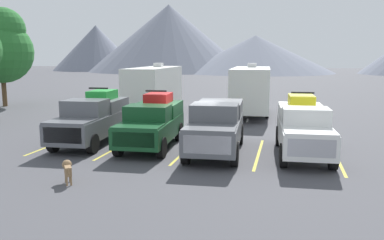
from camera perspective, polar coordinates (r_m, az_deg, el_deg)
name	(u,v)px	position (r m, az deg, el deg)	size (l,w,h in m)	color
ground_plane	(191,146)	(18.61, -0.19, -3.77)	(240.00, 240.00, 0.00)	#47474C
pickup_truck_a	(93,118)	(19.79, -14.17, 0.28)	(2.42, 5.78, 2.63)	#595B60
pickup_truck_b	(152,122)	(18.42, -5.75, -0.26)	(2.44, 5.37, 2.58)	#144723
pickup_truck_c	(216,125)	(17.27, 3.55, -0.74)	(2.50, 5.95, 2.23)	#595B60
pickup_truck_d	(303,127)	(17.40, 15.78, -0.99)	(2.38, 5.59, 2.64)	white
lot_stripe_a	(60,142)	(20.44, -18.58, -3.07)	(0.12, 5.50, 0.01)	gold
lot_stripe_b	(121,146)	(18.95, -10.26, -3.68)	(0.12, 5.50, 0.01)	gold
lot_stripe_c	(187,149)	(17.91, -0.75, -4.28)	(0.12, 5.50, 0.01)	gold
lot_stripe_d	(259,154)	(17.43, 9.62, -4.81)	(0.12, 5.50, 0.01)	gold
lot_stripe_e	(337,158)	(17.53, 20.24, -5.18)	(0.12, 5.50, 0.01)	gold
camper_trailer_a	(154,87)	(29.22, -5.46, 4.80)	(2.79, 9.25, 3.65)	silver
camper_trailer_b	(251,88)	(27.86, 8.53, 4.53)	(2.87, 8.42, 3.66)	silver
dog	(67,168)	(13.89, -17.57, -6.66)	(0.59, 0.74, 0.74)	olive
tree_b	(2,46)	(36.32, -25.84, 9.57)	(5.12, 5.12, 8.08)	brown
mountain_ridge	(301,42)	(101.57, 15.51, 10.89)	(132.47, 44.74, 17.48)	slate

